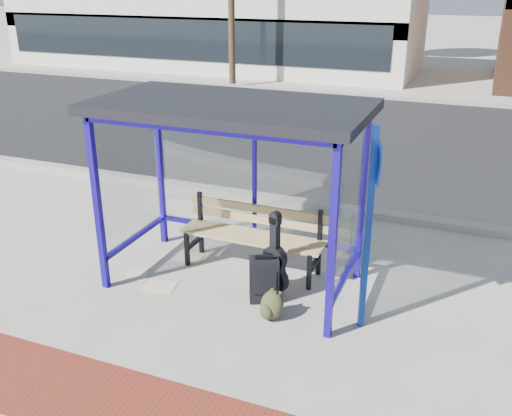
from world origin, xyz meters
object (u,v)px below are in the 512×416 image
at_px(backpack, 271,306).
at_px(suitcase, 264,280).
at_px(guitar_bag, 275,265).
at_px(bench, 254,232).

bearing_deg(backpack, suitcase, 141.40).
relative_size(guitar_bag, backpack, 2.95).
relative_size(bench, guitar_bag, 1.90).
xyz_separation_m(guitar_bag, backpack, (0.18, -0.59, -0.22)).
bearing_deg(suitcase, backpack, -81.22).
bearing_deg(backpack, guitar_bag, 125.15).
xyz_separation_m(bench, suitcase, (0.45, -0.77, -0.24)).
bearing_deg(guitar_bag, bench, 150.91).
bearing_deg(suitcase, bench, 96.28).
distance_m(suitcase, backpack, 0.44).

